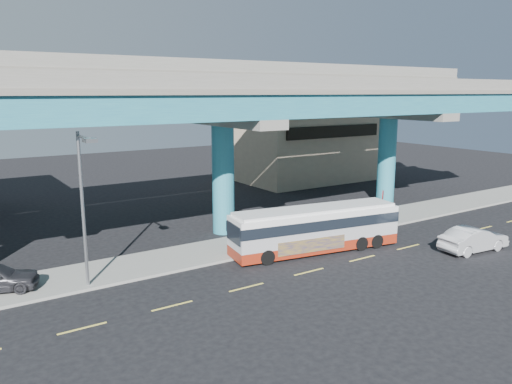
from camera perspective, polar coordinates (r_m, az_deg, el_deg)
ground at (r=27.69m, az=5.68°, el=-8.88°), size 120.00×120.00×0.00m
sidewalk at (r=31.88m, az=-0.56°, el=-5.93°), size 70.00×4.00×0.15m
lane_markings at (r=27.47m, az=6.08°, el=-9.04°), size 58.00×0.12×0.01m
viaduct at (r=33.53m, az=-3.99°, el=10.64°), size 52.00×12.40×11.70m
building_beige at (r=55.50m, az=5.33°, el=5.07°), size 14.00×10.23×7.00m
transit_bus at (r=30.46m, az=6.83°, el=-4.04°), size 10.90×3.99×2.74m
sedan at (r=33.24m, az=23.61°, el=-4.97°), size 2.48×4.88×1.51m
street_lamp at (r=24.68m, az=-19.02°, el=0.34°), size 0.50×2.48×7.60m
stop_sign at (r=37.01m, az=14.26°, el=-0.86°), size 0.62×0.47×2.49m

